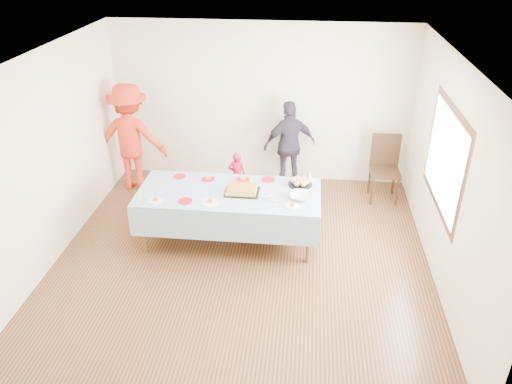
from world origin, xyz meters
TOP-DOWN VIEW (x-y plane):
  - ground at (0.00, 0.00)m, footprint 5.00×5.00m
  - room_walls at (0.05, 0.00)m, footprint 5.04×5.04m
  - party_table at (-0.24, 0.40)m, footprint 2.50×1.10m
  - birthday_cake at (-0.05, 0.40)m, footprint 0.46×0.36m
  - rolls_tray at (0.73, 0.71)m, footprint 0.34×0.34m
  - punch_bowl at (0.76, 0.31)m, footprint 0.30×0.30m
  - party_hat at (0.86, 0.86)m, footprint 0.10×0.10m
  - fork_pile at (0.39, 0.23)m, footprint 0.24×0.18m
  - plate_red_far_a at (-1.02, 0.78)m, footprint 0.17×0.17m
  - plate_red_far_b at (-0.59, 0.74)m, footprint 0.19×0.19m
  - plate_red_far_c at (-0.09, 0.77)m, footprint 0.20×0.20m
  - plate_red_far_d at (0.27, 0.82)m, footprint 0.20×0.20m
  - plate_red_near at (-0.77, 0.07)m, footprint 0.19×0.19m
  - plate_white_left at (-1.16, 0.04)m, footprint 0.20×0.20m
  - plate_white_mid at (-0.43, 0.08)m, footprint 0.24×0.24m
  - plate_white_right at (0.64, 0.09)m, footprint 0.20×0.20m
  - dining_chair at (2.07, 1.95)m, footprint 0.47×0.47m
  - toddler_left at (-0.31, 1.68)m, footprint 0.29×0.19m
  - toddler_mid at (0.26, 0.90)m, footprint 0.42×0.32m
  - toddler_right at (0.31, 0.90)m, footprint 0.39×0.32m
  - adult_left at (-2.10, 1.87)m, footprint 1.18×0.69m
  - adult_right at (0.51, 2.18)m, footprint 0.96×0.66m

SIDE VIEW (x-z plane):
  - ground at x=0.00m, z-range 0.00..0.00m
  - toddler_right at x=0.31m, z-range 0.00..0.75m
  - toddler_mid at x=0.26m, z-range 0.00..0.76m
  - toddler_left at x=-0.31m, z-range 0.00..0.80m
  - dining_chair at x=2.07m, z-range 0.06..1.13m
  - party_table at x=-0.24m, z-range 0.33..1.11m
  - adult_right at x=0.51m, z-range 0.00..1.52m
  - plate_red_far_a at x=-1.02m, z-range 0.78..0.79m
  - plate_red_far_b at x=-0.59m, z-range 0.78..0.79m
  - plate_red_far_c at x=-0.09m, z-range 0.78..0.79m
  - plate_red_far_d at x=0.27m, z-range 0.78..0.79m
  - plate_red_near at x=-0.77m, z-range 0.78..0.79m
  - plate_white_left at x=-1.16m, z-range 0.78..0.79m
  - plate_white_mid at x=-0.43m, z-range 0.78..0.79m
  - plate_white_right at x=0.64m, z-range 0.78..0.79m
  - fork_pile at x=0.39m, z-range 0.78..0.85m
  - punch_bowl at x=0.76m, z-range 0.78..0.85m
  - birthday_cake at x=-0.05m, z-range 0.78..0.86m
  - rolls_tray at x=0.73m, z-range 0.77..0.87m
  - party_hat at x=0.86m, z-range 0.78..0.95m
  - adult_left at x=-2.10m, z-range 0.00..1.81m
  - room_walls at x=0.05m, z-range 0.41..3.13m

